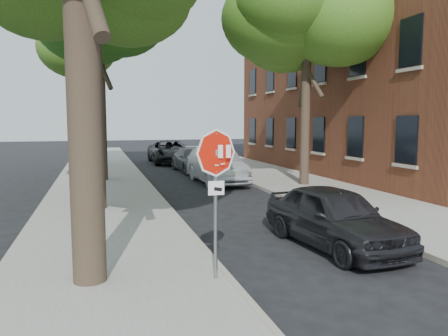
% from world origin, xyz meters
% --- Properties ---
extents(ground, '(120.00, 120.00, 0.00)m').
position_xyz_m(ground, '(0.00, 0.00, 0.00)').
color(ground, black).
rests_on(ground, ground).
extents(sidewalk_left, '(4.00, 55.00, 0.12)m').
position_xyz_m(sidewalk_left, '(-2.50, 12.00, 0.06)').
color(sidewalk_left, gray).
rests_on(sidewalk_left, ground).
extents(sidewalk_right, '(4.00, 55.00, 0.12)m').
position_xyz_m(sidewalk_right, '(6.00, 12.00, 0.06)').
color(sidewalk_right, gray).
rests_on(sidewalk_right, ground).
extents(curb_left, '(0.12, 55.00, 0.13)m').
position_xyz_m(curb_left, '(-0.45, 12.00, 0.07)').
color(curb_left, '#9E9384').
rests_on(curb_left, ground).
extents(curb_right, '(0.12, 55.00, 0.13)m').
position_xyz_m(curb_right, '(3.95, 12.00, 0.07)').
color(curb_right, '#9E9384').
rests_on(curb_right, ground).
extents(apartment_building, '(12.20, 20.20, 15.30)m').
position_xyz_m(apartment_building, '(14.00, 14.00, 7.65)').
color(apartment_building, brown).
rests_on(apartment_building, ground).
extents(stop_sign, '(0.76, 0.34, 2.61)m').
position_xyz_m(stop_sign, '(-0.70, -0.03, 1.95)').
color(stop_sign, gray).
rests_on(stop_sign, sidewalk_left).
extents(tree_mid_b, '(5.88, 5.46, 10.36)m').
position_xyz_m(tree_mid_b, '(-2.42, 14.12, 8.00)').
color(tree_mid_b, black).
rests_on(tree_mid_b, sidewalk_left).
extents(tree_far, '(5.29, 4.91, 9.33)m').
position_xyz_m(tree_far, '(-2.72, 21.11, 7.21)').
color(tree_far, black).
rests_on(tree_far, sidewalk_left).
extents(tree_right, '(5.29, 4.91, 9.33)m').
position_xyz_m(tree_right, '(5.98, 10.11, 7.21)').
color(tree_right, black).
rests_on(tree_right, sidewalk_right).
extents(car_a, '(2.04, 4.24, 1.40)m').
position_xyz_m(car_a, '(2.48, 1.50, 0.70)').
color(car_a, black).
rests_on(car_a, ground).
extents(car_b, '(1.83, 4.85, 1.58)m').
position_xyz_m(car_b, '(2.60, 12.01, 0.79)').
color(car_b, '#ABACB3').
rests_on(car_b, ground).
extents(car_c, '(2.10, 4.66, 1.32)m').
position_xyz_m(car_c, '(2.60, 16.99, 0.66)').
color(car_c, '#4A4B4F').
rests_on(car_c, ground).
extents(car_d, '(2.60, 5.60, 1.55)m').
position_xyz_m(car_d, '(2.17, 22.37, 0.78)').
color(car_d, black).
rests_on(car_d, ground).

